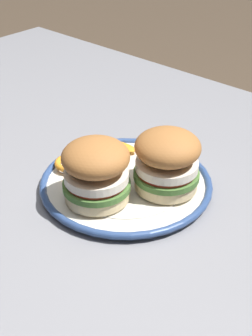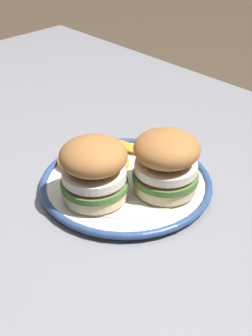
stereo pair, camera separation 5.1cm
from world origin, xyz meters
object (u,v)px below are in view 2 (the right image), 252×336
Objects in this scene: dinner_plate at (126,183)px; sandwich_half_right at (94,169)px; sandwich_half_left at (166,161)px; dining_table at (113,201)px.

sandwich_half_right is (-0.00, -0.07, 0.06)m from dinner_plate.
sandwich_half_right is at bearing -90.34° from dinner_plate.
dinner_plate is at bearing 89.66° from sandwich_half_right.
sandwich_half_left is 0.98× the size of sandwich_half_right.
dining_table is 0.13m from dinner_plate.
dinner_plate is at bearing -26.67° from dining_table.
sandwich_half_left is 0.12m from sandwich_half_right.
sandwich_half_right reaches higher than dining_table.
dinner_plate is 1.96× the size of sandwich_half_right.
sandwich_half_right is (-0.06, -0.10, 0.00)m from sandwich_half_left.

